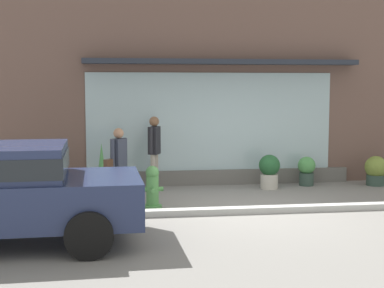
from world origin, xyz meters
TOP-DOWN VIEW (x-y plane):
  - ground_plane at (0.00, 0.00)m, footprint 60.00×60.00m
  - curb_strip at (0.00, -0.20)m, footprint 14.00×0.24m
  - storefront at (-0.00, 3.19)m, footprint 14.00×0.81m
  - fire_hydrant at (-1.85, 0.53)m, footprint 0.43×0.40m
  - pedestrian_with_handbag at (-2.50, 0.95)m, footprint 0.48×0.55m
  - pedestrian_passerby at (-1.66, 2.43)m, footprint 0.31×0.43m
  - potted_plant_window_center at (3.66, 2.32)m, footprint 0.54×0.54m
  - potted_plant_window_right at (2.00, 2.53)m, footprint 0.42×0.42m
  - potted_plant_near_hydrant at (-2.85, 2.30)m, footprint 0.25×0.25m
  - potted_plant_corner_tall at (-3.93, 2.19)m, footprint 0.49×0.49m
  - potted_plant_trailing_edge at (1.00, 2.24)m, footprint 0.49×0.49m

SIDE VIEW (x-z plane):
  - ground_plane at x=0.00m, z-range 0.00..0.00m
  - curb_strip at x=0.00m, z-range 0.00..0.12m
  - potted_plant_window_center at x=3.66m, z-range 0.02..0.73m
  - potted_plant_window_right at x=2.00m, z-range 0.03..0.73m
  - potted_plant_corner_tall at x=-3.93m, z-range 0.02..0.74m
  - fire_hydrant at x=-1.85m, z-range -0.01..0.83m
  - potted_plant_trailing_edge at x=1.00m, z-range 0.03..0.83m
  - potted_plant_near_hydrant at x=-2.85m, z-range -0.02..1.10m
  - pedestrian_with_handbag at x=-2.50m, z-range 0.12..1.66m
  - pedestrian_passerby at x=-1.66m, z-range 0.15..1.84m
  - storefront at x=0.00m, z-range -0.06..5.24m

